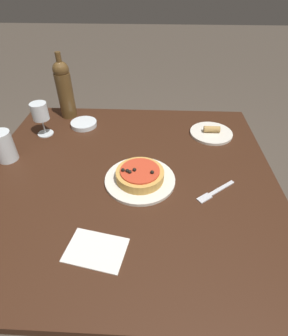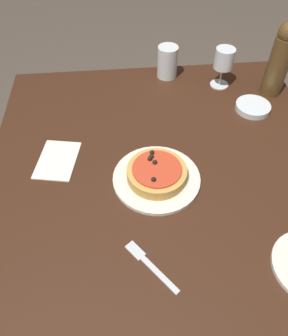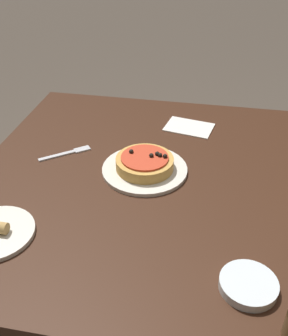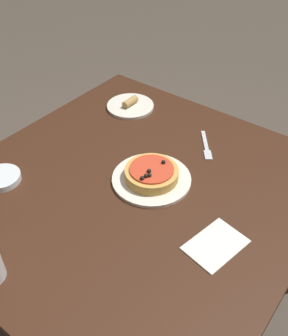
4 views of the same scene
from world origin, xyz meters
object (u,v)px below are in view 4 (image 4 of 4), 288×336
at_px(dining_table, 134,205).
at_px(pizza, 152,173).
at_px(side_bowl, 2,178).
at_px(dinner_plate, 151,179).
at_px(side_plate, 130,106).
at_px(fork, 206,147).

distance_m(dining_table, pizza, 0.14).
height_order(pizza, side_bowl, pizza).
bearing_deg(dinner_plate, dining_table, 148.68).
bearing_deg(side_plate, pizza, -132.51).
height_order(dinner_plate, fork, dinner_plate).
bearing_deg(side_plate, dining_table, -139.77).
height_order(dining_table, side_plate, side_plate).
height_order(side_bowl, side_plate, side_plate).
distance_m(dinner_plate, pizza, 0.03).
relative_size(dining_table, side_plate, 5.78).
bearing_deg(fork, side_bowl, -75.95).
bearing_deg(dining_table, side_bowl, 124.40).
distance_m(fork, side_plate, 0.40).
xyz_separation_m(fork, side_plate, (0.05, 0.40, 0.01)).
height_order(dining_table, pizza, pizza).
relative_size(side_bowl, side_plate, 0.64).
bearing_deg(dining_table, fork, -14.81).
distance_m(pizza, side_plate, 0.47).
relative_size(dining_table, dinner_plate, 4.33).
relative_size(dining_table, pizza, 6.42).
relative_size(dining_table, fork, 7.60).
xyz_separation_m(pizza, side_plate, (0.32, 0.34, -0.02)).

